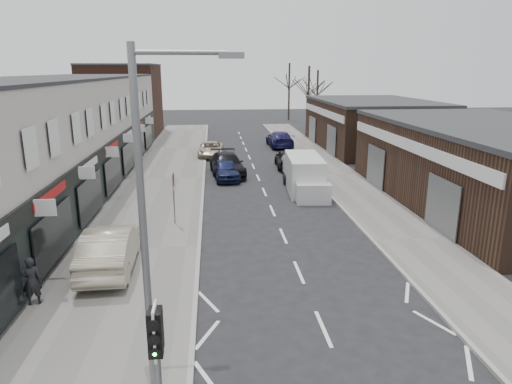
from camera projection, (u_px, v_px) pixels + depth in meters
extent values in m
plane|color=black|center=(341.00, 370.00, 11.91)|extent=(160.00, 160.00, 0.00)
cube|color=slate|center=(164.00, 179.00, 32.42)|extent=(5.50, 64.00, 0.12)
cube|color=slate|center=(336.00, 175.00, 33.56)|extent=(3.50, 64.00, 0.12)
cube|color=#BDB7AC|center=(48.00, 136.00, 28.49)|extent=(8.00, 41.00, 7.10)
cube|color=#41251B|center=(123.00, 101.00, 52.88)|extent=(8.00, 10.00, 8.00)
cube|color=#3A261A|center=(491.00, 167.00, 25.92)|extent=(10.00, 18.00, 4.50)
cube|color=#3A261A|center=(372.00, 125.00, 45.14)|extent=(10.00, 16.00, 4.50)
cylinder|color=slate|center=(159.00, 377.00, 9.16)|extent=(0.12, 0.12, 3.00)
cube|color=silver|center=(156.00, 331.00, 8.89)|extent=(0.05, 0.55, 1.10)
cube|color=black|center=(155.00, 335.00, 8.77)|extent=(0.28, 0.22, 0.95)
sphere|color=#0CE533|center=(155.00, 352.00, 8.74)|extent=(0.18, 0.18, 0.18)
cube|color=black|center=(156.00, 328.00, 9.00)|extent=(0.26, 0.20, 0.90)
cylinder|color=slate|center=(144.00, 240.00, 9.64)|extent=(0.16, 0.16, 8.00)
cylinder|color=slate|center=(179.00, 52.00, 8.73)|extent=(1.80, 0.10, 0.10)
cube|color=slate|center=(231.00, 55.00, 8.83)|extent=(0.50, 0.22, 0.12)
cylinder|color=slate|center=(174.00, 199.00, 22.61)|extent=(0.07, 0.07, 2.50)
cube|color=white|center=(174.00, 188.00, 22.46)|extent=(0.04, 0.45, 0.25)
cube|color=silver|center=(304.00, 174.00, 29.22)|extent=(2.38, 5.09, 2.27)
cube|color=silver|center=(313.00, 194.00, 26.56)|extent=(2.05, 1.00, 1.19)
cylinder|color=black|center=(294.00, 192.00, 27.66)|extent=(0.24, 0.76, 0.76)
cylinder|color=black|center=(324.00, 192.00, 27.83)|extent=(0.24, 0.76, 0.76)
cylinder|color=black|center=(285.00, 179.00, 31.00)|extent=(0.24, 0.76, 0.76)
cylinder|color=black|center=(312.00, 179.00, 31.17)|extent=(0.24, 0.76, 0.76)
imported|color=#A79D86|center=(110.00, 248.00, 17.57)|extent=(1.95, 5.13, 1.67)
imported|color=black|center=(32.00, 281.00, 14.84)|extent=(0.69, 0.55, 1.65)
imported|color=#13193C|center=(226.00, 169.00, 32.40)|extent=(2.10, 4.35, 1.43)
imported|color=black|center=(227.00, 164.00, 33.73)|extent=(2.79, 5.71, 1.60)
imported|color=#B9AB94|center=(211.00, 149.00, 40.95)|extent=(2.38, 4.78, 1.30)
imported|color=silver|center=(293.00, 165.00, 33.91)|extent=(1.58, 4.44, 1.46)
imported|color=black|center=(287.00, 158.00, 36.21)|extent=(1.94, 4.45, 1.49)
imported|color=#161645|center=(280.00, 139.00, 45.90)|extent=(2.37, 5.53, 1.59)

